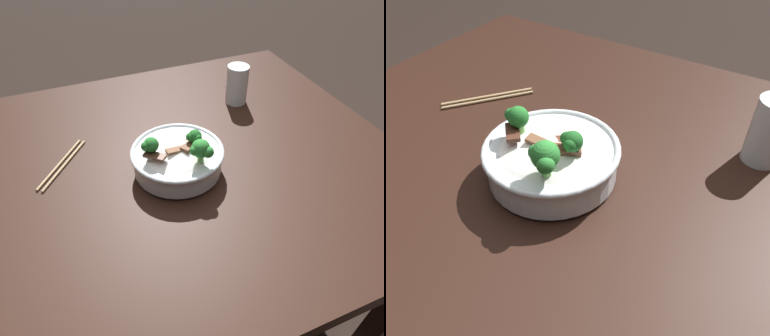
% 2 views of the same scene
% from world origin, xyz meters
% --- Properties ---
extents(dining_table, '(1.28, 1.08, 0.76)m').
position_xyz_m(dining_table, '(0.00, 0.00, 0.67)').
color(dining_table, black).
rests_on(dining_table, ground).
extents(rice_bowl, '(0.24, 0.24, 0.13)m').
position_xyz_m(rice_bowl, '(0.01, 0.06, 0.81)').
color(rice_bowl, silver).
rests_on(rice_bowl, dining_table).
extents(drinking_glass, '(0.07, 0.07, 0.13)m').
position_xyz_m(drinking_glass, '(-0.30, -0.21, 0.82)').
color(drinking_glass, white).
rests_on(drinking_glass, dining_table).
extents(chopsticks_pair, '(0.15, 0.19, 0.01)m').
position_xyz_m(chopsticks_pair, '(0.30, -0.08, 0.76)').
color(chopsticks_pair, tan).
rests_on(chopsticks_pair, dining_table).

